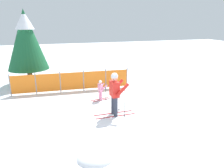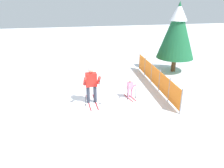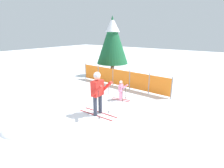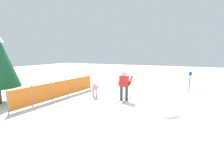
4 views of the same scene
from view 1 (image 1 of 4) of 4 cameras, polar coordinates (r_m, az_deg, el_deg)
ground_plane at (r=9.32m, az=1.86°, el=-8.35°), size 60.00×60.00×0.00m
skier_adult at (r=9.03m, az=0.80°, el=-1.65°), size 1.75×0.78×1.85m
skier_child at (r=10.93m, az=-2.96°, el=-1.21°), size 0.99×0.51×1.03m
safety_fence at (r=12.45m, az=-10.39°, el=0.74°), size 6.52×0.39×1.18m
conifer_far at (r=14.30m, az=-21.55°, el=10.92°), size 2.44×2.44×4.54m
snow_mound at (r=6.79m, az=-4.20°, el=-18.76°), size 1.13×0.96×0.45m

